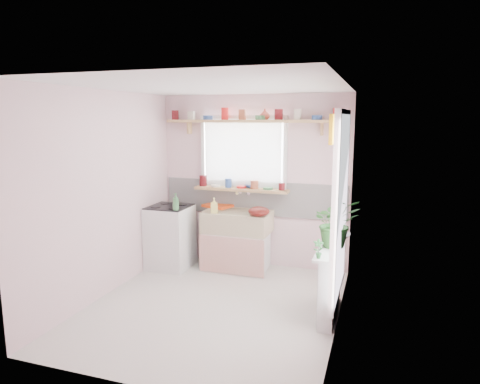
% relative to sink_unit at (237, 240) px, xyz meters
% --- Properties ---
extents(room, '(3.20, 3.20, 3.20)m').
position_rel_sink_unit_xyz_m(room, '(0.81, -0.43, 0.94)').
color(room, beige).
rests_on(room, ground).
extents(sink_unit, '(0.95, 0.65, 1.11)m').
position_rel_sink_unit_xyz_m(sink_unit, '(0.00, 0.00, 0.00)').
color(sink_unit, white).
rests_on(sink_unit, ground).
extents(cooker, '(0.58, 0.58, 0.93)m').
position_rel_sink_unit_xyz_m(cooker, '(-0.95, -0.24, 0.03)').
color(cooker, white).
rests_on(cooker, ground).
extents(radiator_ledge, '(0.22, 0.95, 0.78)m').
position_rel_sink_unit_xyz_m(radiator_ledge, '(1.45, -1.09, -0.03)').
color(radiator_ledge, white).
rests_on(radiator_ledge, ground).
extents(windowsill, '(1.40, 0.22, 0.04)m').
position_rel_sink_unit_xyz_m(windowsill, '(-0.00, 0.19, 0.71)').
color(windowsill, tan).
rests_on(windowsill, room).
extents(pine_shelf, '(2.52, 0.24, 0.04)m').
position_rel_sink_unit_xyz_m(pine_shelf, '(0.15, 0.18, 1.69)').
color(pine_shelf, tan).
rests_on(pine_shelf, room).
extents(shelf_crockery, '(2.47, 0.11, 0.12)m').
position_rel_sink_unit_xyz_m(shelf_crockery, '(0.13, 0.18, 1.76)').
color(shelf_crockery, '#590F14').
rests_on(shelf_crockery, pine_shelf).
extents(sill_crockery, '(1.35, 0.11, 0.12)m').
position_rel_sink_unit_xyz_m(sill_crockery, '(-0.02, 0.19, 0.78)').
color(sill_crockery, '#590F14').
rests_on(sill_crockery, windowsill).
extents(dish_tray, '(0.47, 0.41, 0.04)m').
position_rel_sink_unit_xyz_m(dish_tray, '(-0.38, 0.21, 0.44)').
color(dish_tray, '#FC4E16').
rests_on(dish_tray, sink_unit).
extents(colander, '(0.38, 0.38, 0.13)m').
position_rel_sink_unit_xyz_m(colander, '(0.37, -0.19, 0.48)').
color(colander, '#51110D').
rests_on(colander, sink_unit).
extents(jade_plant, '(0.60, 0.57, 0.54)m').
position_rel_sink_unit_xyz_m(jade_plant, '(1.48, -1.03, 0.61)').
color(jade_plant, '#2A5F26').
rests_on(jade_plant, radiator_ledge).
extents(fruit_bowl, '(0.34, 0.34, 0.07)m').
position_rel_sink_unit_xyz_m(fruit_bowl, '(1.47, -0.75, 0.38)').
color(fruit_bowl, silver).
rests_on(fruit_bowl, radiator_ledge).
extents(herb_pot, '(0.12, 0.09, 0.20)m').
position_rel_sink_unit_xyz_m(herb_pot, '(1.36, -1.49, 0.44)').
color(herb_pot, '#2D7033').
rests_on(herb_pot, radiator_ledge).
extents(soap_bottle_sink, '(0.13, 0.13, 0.21)m').
position_rel_sink_unit_xyz_m(soap_bottle_sink, '(-0.28, -0.19, 0.52)').
color(soap_bottle_sink, '#EFDC6A').
rests_on(soap_bottle_sink, sink_unit).
extents(sill_cup, '(0.14, 0.14, 0.09)m').
position_rel_sink_unit_xyz_m(sill_cup, '(-0.61, 0.25, 0.77)').
color(sill_cup, silver).
rests_on(sill_cup, windowsill).
extents(sill_bowl, '(0.22, 0.22, 0.05)m').
position_rel_sink_unit_xyz_m(sill_bowl, '(0.14, 0.25, 0.76)').
color(sill_bowl, '#30539E').
rests_on(sill_bowl, windowsill).
extents(shelf_vase, '(0.18, 0.18, 0.15)m').
position_rel_sink_unit_xyz_m(shelf_vase, '(0.33, 0.24, 1.78)').
color(shelf_vase, '#AD4835').
rests_on(shelf_vase, pine_shelf).
extents(cooker_bottle, '(0.10, 0.10, 0.23)m').
position_rel_sink_unit_xyz_m(cooker_bottle, '(-0.73, -0.46, 0.60)').
color(cooker_bottle, '#418249').
rests_on(cooker_bottle, cooker).
extents(fruit, '(0.20, 0.14, 0.10)m').
position_rel_sink_unit_xyz_m(fruit, '(1.48, -0.75, 0.44)').
color(fruit, '#F25C14').
rests_on(fruit, fruit_bowl).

